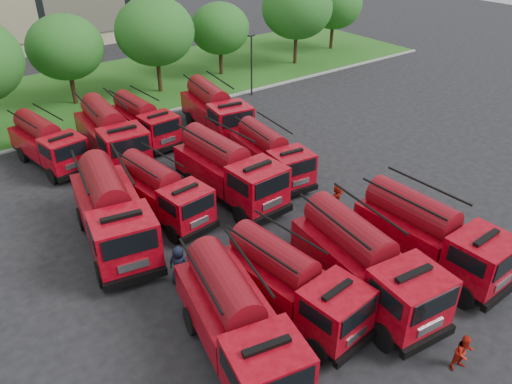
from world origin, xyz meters
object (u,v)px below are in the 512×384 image
at_px(firefighter_5, 335,209).
at_px(fire_truck_2, 365,263).
at_px(firefighter_3, 482,272).
at_px(fire_truck_4, 112,212).
at_px(firefighter_2, 497,271).
at_px(fire_truck_10, 143,120).
at_px(fire_truck_8, 47,143).
at_px(fire_truck_5, 162,191).
at_px(firefighter_0, 426,336).
at_px(fire_truck_3, 430,235).
at_px(firefighter_1, 459,367).
at_px(fire_truck_9, 111,134).
at_px(fire_truck_11, 215,110).
at_px(fire_truck_7, 271,154).
at_px(fire_truck_6, 228,170).
at_px(fire_truck_1, 292,283).
at_px(firefighter_4, 180,282).
at_px(fire_truck_0, 237,322).

bearing_deg(firefighter_5, fire_truck_2, 48.49).
bearing_deg(firefighter_3, fire_truck_4, -66.49).
bearing_deg(fire_truck_2, firefighter_2, -16.47).
height_order(fire_truck_10, firefighter_2, fire_truck_10).
height_order(fire_truck_4, fire_truck_8, fire_truck_4).
xyz_separation_m(fire_truck_5, firefighter_2, (10.03, -13.26, -1.48)).
distance_m(firefighter_0, firefighter_3, 5.36).
xyz_separation_m(fire_truck_3, fire_truck_8, (-10.78, 20.52, -0.15)).
xyz_separation_m(firefighter_2, firefighter_5, (-2.26, 8.17, 0.00)).
relative_size(fire_truck_5, firefighter_1, 4.36).
distance_m(fire_truck_9, firefighter_0, 22.14).
bearing_deg(firefighter_5, fire_truck_3, 83.82).
height_order(fire_truck_11, firefighter_1, fire_truck_11).
relative_size(firefighter_0, firefighter_1, 1.25).
height_order(fire_truck_2, fire_truck_7, fire_truck_2).
height_order(fire_truck_2, fire_truck_11, fire_truck_2).
relative_size(fire_truck_6, firefighter_3, 5.16).
xyz_separation_m(fire_truck_1, firefighter_5, (7.02, 4.51, -1.53)).
bearing_deg(fire_truck_5, firefighter_4, -117.30).
bearing_deg(firefighter_1, firefighter_2, 36.64).
height_order(fire_truck_1, fire_truck_7, fire_truck_1).
relative_size(fire_truck_3, fire_truck_5, 1.10).
bearing_deg(fire_truck_6, fire_truck_4, -179.87).
xyz_separation_m(fire_truck_6, fire_truck_9, (-3.33, 8.46, 0.02)).
relative_size(fire_truck_0, fire_truck_2, 0.98).
bearing_deg(fire_truck_11, firefighter_4, -119.97).
bearing_deg(fire_truck_8, firefighter_3, -70.12).
relative_size(fire_truck_8, firefighter_3, 4.60).
relative_size(fire_truck_2, fire_truck_7, 1.17).
bearing_deg(fire_truck_1, firefighter_5, 26.96).
xyz_separation_m(fire_truck_8, fire_truck_9, (3.54, -1.60, 0.25)).
xyz_separation_m(fire_truck_4, firefighter_0, (7.22, -12.95, -1.81)).
xyz_separation_m(fire_truck_6, fire_truck_8, (-6.87, 10.05, -0.23)).
relative_size(fire_truck_3, fire_truck_8, 1.07).
xyz_separation_m(firefighter_1, firefighter_5, (3.90, 10.39, 0.00)).
xyz_separation_m(fire_truck_5, firefighter_0, (4.16, -13.79, -1.48)).
bearing_deg(fire_truck_6, fire_truck_7, 5.60).
bearing_deg(firefighter_2, firefighter_4, 28.50).
height_order(firefighter_1, firefighter_3, firefighter_1).
xyz_separation_m(fire_truck_2, fire_truck_9, (-3.32, 18.59, 0.04)).
bearing_deg(fire_truck_7, firefighter_1, -96.29).
height_order(fire_truck_6, fire_truck_7, fire_truck_6).
height_order(fire_truck_0, firefighter_1, fire_truck_0).
bearing_deg(firefighter_1, fire_truck_8, 122.22).
bearing_deg(fire_truck_11, firefighter_0, -92.29).
distance_m(fire_truck_8, firefighter_3, 25.74).
relative_size(fire_truck_6, fire_truck_9, 0.98).
xyz_separation_m(fire_truck_0, fire_truck_6, (6.15, 9.68, 0.07)).
bearing_deg(fire_truck_10, fire_truck_1, -101.66).
xyz_separation_m(fire_truck_10, firefighter_2, (6.59, -22.69, -1.48)).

